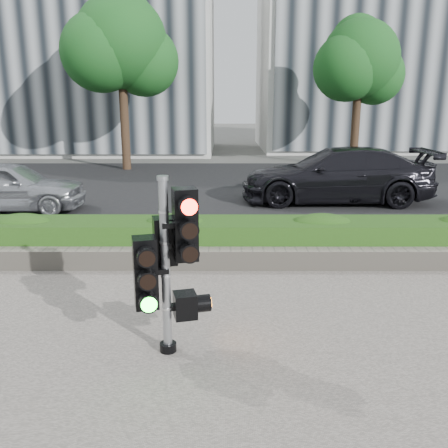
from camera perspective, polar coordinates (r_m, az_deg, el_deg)
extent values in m
plane|color=#51514C|center=(6.50, 2.67, -11.21)|extent=(120.00, 120.00, 0.00)
cube|color=#9E9389|center=(4.38, 4.26, -25.33)|extent=(16.00, 11.00, 0.03)
cube|color=black|center=(16.10, 1.10, 4.41)|extent=(60.00, 13.00, 0.02)
cube|color=gray|center=(9.42, 1.83, -2.56)|extent=(60.00, 0.25, 0.12)
cube|color=gray|center=(8.19, 2.10, -4.18)|extent=(12.00, 0.32, 0.34)
cube|color=#3E7C26|center=(8.76, 1.97, -1.76)|extent=(12.00, 1.00, 0.68)
cube|color=#B7B7B2|center=(30.50, -17.95, 22.63)|extent=(16.00, 9.00, 15.00)
cube|color=#B7B7B2|center=(33.01, 21.29, 19.05)|extent=(18.00, 10.00, 12.00)
cylinder|color=black|center=(20.80, -11.87, 11.94)|extent=(0.36, 0.36, 4.03)
sphere|color=#164D1D|center=(20.92, -12.34, 20.63)|extent=(3.74, 3.74, 3.74)
sphere|color=#164D1D|center=(21.05, -9.59, 18.75)|extent=(2.88, 2.88, 2.88)
sphere|color=#164D1D|center=(20.61, -14.61, 19.40)|extent=(3.17, 3.17, 3.17)
sphere|color=#164D1D|center=(21.73, -12.05, 22.70)|extent=(2.59, 2.59, 2.59)
cylinder|color=black|center=(22.15, 15.53, 11.28)|extent=(0.36, 0.36, 3.58)
sphere|color=#164D1D|center=(22.20, 16.04, 18.55)|extent=(3.33, 3.33, 3.33)
sphere|color=#164D1D|center=(22.67, 17.65, 16.71)|extent=(2.56, 2.56, 2.56)
sphere|color=#164D1D|center=(21.64, 14.54, 17.74)|extent=(2.82, 2.82, 2.82)
sphere|color=#164D1D|center=(22.89, 15.73, 20.36)|extent=(2.30, 2.30, 2.30)
cylinder|color=black|center=(5.67, -6.74, -14.47)|extent=(0.19, 0.19, 0.10)
cylinder|color=gray|center=(5.28, -7.04, -5.46)|extent=(0.10, 0.10, 1.99)
cylinder|color=gray|center=(5.03, -7.39, 5.50)|extent=(0.13, 0.13, 0.05)
cube|color=#FF1107|center=(5.14, -4.71, -0.04)|extent=(0.31, 0.31, 0.79)
cube|color=#14E51E|center=(5.24, -9.42, -5.79)|extent=(0.31, 0.31, 0.79)
cube|color=black|center=(5.42, -7.13, -2.00)|extent=(0.31, 0.31, 0.54)
cube|color=orange|center=(5.51, -4.70, -9.70)|extent=(0.31, 0.31, 0.29)
imported|color=#B8BBC0|center=(13.66, -24.53, 4.17)|extent=(3.96, 1.73, 1.33)
imported|color=black|center=(13.97, 13.33, 5.77)|extent=(5.43, 2.34, 1.56)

